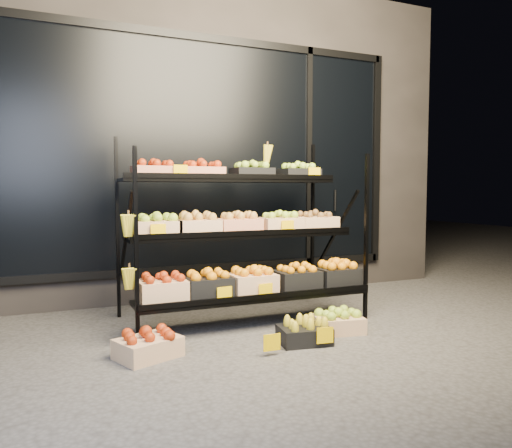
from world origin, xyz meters
name	(u,v)px	position (x,y,z in m)	size (l,w,h in m)	color
ground	(272,338)	(0.00, 0.00, 0.00)	(24.00, 24.00, 0.00)	#514F4C
building	(184,144)	(0.00, 2.59, 1.75)	(6.00, 2.08, 3.50)	#2D2826
display_rack	(242,233)	(-0.02, 0.60, 0.79)	(2.18, 1.02, 1.73)	black
tag_floor_a	(272,348)	(-0.19, -0.40, 0.06)	(0.13, 0.01, 0.12)	#E7B600
tag_floor_b	(325,341)	(0.25, -0.40, 0.06)	(0.13, 0.01, 0.12)	#E7B600
floor_crate_left	(148,344)	(-1.00, -0.08, 0.10)	(0.50, 0.44, 0.21)	#DAAD7E
floor_crate_midleft	(304,332)	(0.17, -0.23, 0.09)	(0.42, 0.33, 0.20)	black
floor_crate_midright	(338,321)	(0.57, -0.08, 0.09)	(0.43, 0.35, 0.20)	#DAAD7E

